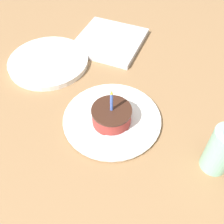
% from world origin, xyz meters
% --- Properties ---
extents(ground_plane, '(2.40, 2.40, 0.04)m').
position_xyz_m(ground_plane, '(0.00, 0.00, -0.02)').
color(ground_plane, olive).
rests_on(ground_plane, ground).
extents(plate, '(0.27, 0.27, 0.01)m').
position_xyz_m(plate, '(0.01, -0.02, 0.01)').
color(plate, white).
rests_on(plate, ground_plane).
extents(cake_slice, '(0.11, 0.11, 0.12)m').
position_xyz_m(cake_slice, '(0.01, -0.03, 0.04)').
color(cake_slice, '#99332D').
rests_on(cake_slice, plate).
extents(fork, '(0.15, 0.12, 0.00)m').
position_xyz_m(fork, '(0.07, -0.05, 0.02)').
color(fork, silver).
rests_on(fork, plate).
extents(bottle, '(0.07, 0.07, 0.18)m').
position_xyz_m(bottle, '(0.29, -0.05, 0.07)').
color(bottle, '#8CD1B2').
rests_on(bottle, ground_plane).
extents(side_plate, '(0.27, 0.27, 0.02)m').
position_xyz_m(side_plate, '(-0.29, 0.13, 0.01)').
color(side_plate, white).
rests_on(side_plate, ground_plane).
extents(marble_board, '(0.23, 0.24, 0.02)m').
position_xyz_m(marble_board, '(-0.14, 0.32, 0.01)').
color(marble_board, silver).
rests_on(marble_board, ground_plane).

